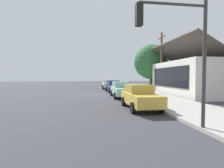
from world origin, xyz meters
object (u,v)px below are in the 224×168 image
Objects in this scene: shade_tree at (151,62)px; utility_pole_wooden at (161,62)px; car_ivory at (108,84)px; fire_hydrant_red at (137,93)px; car_seafoam at (121,89)px; car_navy at (114,86)px; car_mustard at (140,96)px; traffic_light_main at (179,40)px.

utility_pole_wooden is (4.92, -0.57, -0.40)m from shade_tree.
car_ivory reaches higher than fire_hydrant_red.
car_navy is at bearing 179.78° from car_seafoam.
car_navy is at bearing 179.25° from car_mustard.
fire_hydrant_red is at bearing -29.17° from shade_tree.
car_seafoam is at bearing -38.61° from shade_tree.
car_seafoam is at bearing -108.65° from fire_hydrant_red.
car_ivory is at bearing -179.20° from car_seafoam.
utility_pole_wooden reaches higher than shade_tree.
utility_pole_wooden reaches higher than car_mustard.
fire_hydrant_red is (3.26, -4.00, -3.43)m from utility_pole_wooden.
car_navy reaches higher than fire_hydrant_red.
car_navy is 6.28× the size of fire_hydrant_red.
car_ivory is 1.00× the size of car_seafoam.
car_ivory is at bearing 179.69° from car_mustard.
car_seafoam is at bearing -3.19° from car_navy.
car_seafoam is (12.78, -0.13, -0.00)m from car_ivory.
fire_hydrant_red is at bearing -50.83° from utility_pole_wooden.
car_mustard reaches higher than fire_hydrant_red.
car_navy is 0.92× the size of car_seafoam.
car_mustard is 15.87m from shade_tree.
traffic_light_main is (24.33, -0.24, 2.68)m from car_ivory.
car_ivory is 19.32m from car_mustard.
traffic_light_main reaches higher than car_navy.
utility_pole_wooden is (10.04, 5.42, 3.11)m from car_ivory.
fire_hydrant_red is (-11.03, 1.66, -2.99)m from traffic_light_main.
car_mustard is at bearing 1.09° from car_seafoam.
utility_pole_wooden is at bearing 149.14° from car_mustard.
car_seafoam is at bearing 179.89° from car_mustard.
car_mustard is at bearing -23.42° from shade_tree.
car_ivory and car_mustard have the same top height.
utility_pole_wooden reaches higher than fire_hydrant_red.
utility_pole_wooden is (3.48, 5.37, 3.12)m from car_navy.
shade_tree reaches higher than traffic_light_main.
traffic_light_main reaches higher than fire_hydrant_red.
traffic_light_main is 11.55m from fire_hydrant_red.
traffic_light_main is (5.01, -0.07, 2.68)m from car_mustard.
shade_tree is 9.77× the size of fire_hydrant_red.
fire_hydrant_red is (6.74, 1.37, -0.32)m from car_navy.
shade_tree reaches higher than car_seafoam.
car_navy is (6.56, 0.04, -0.00)m from car_ivory.
car_ivory is 0.64× the size of utility_pole_wooden.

